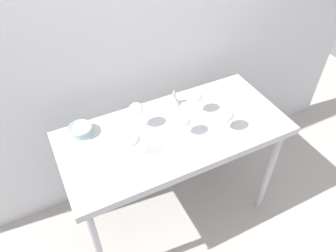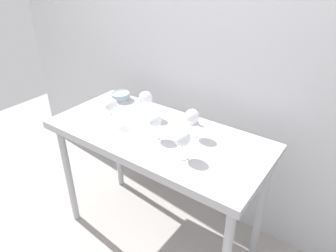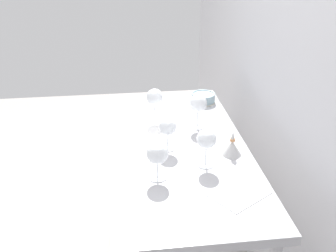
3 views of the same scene
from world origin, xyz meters
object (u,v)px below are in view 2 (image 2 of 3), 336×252
wine_glass_near_center (155,121)px  wine_glass_far_right (192,117)px  wine_glass_near_left (111,106)px  tasting_sheet_upper (233,141)px  wine_glass_near_right (182,139)px  tasting_sheet_lower (134,129)px  tasting_bowl (121,96)px  wine_glass_far_left (146,99)px  decanter_funnel (193,118)px

wine_glass_near_center → wine_glass_far_right: (0.17, 0.15, 0.01)m
wine_glass_near_left → tasting_sheet_upper: 0.78m
wine_glass_near_left → wine_glass_near_right: 0.57m
tasting_sheet_lower → tasting_bowl: bearing=174.1°
wine_glass_near_left → wine_glass_far_left: 0.24m
wine_glass_near_center → tasting_bowl: bearing=152.7°
tasting_sheet_upper → tasting_sheet_lower: size_ratio=0.91×
tasting_sheet_upper → tasting_bowl: tasting_bowl is taller
tasting_sheet_lower → wine_glass_far_right: bearing=53.2°
tasting_sheet_lower → tasting_bowl: size_ratio=1.66×
wine_glass_near_center → wine_glass_far_right: 0.22m
wine_glass_far_right → wine_glass_far_left: bearing=174.5°
wine_glass_far_right → wine_glass_near_right: bearing=-70.7°
tasting_sheet_lower → decanter_funnel: decanter_funnel is taller
wine_glass_far_left → tasting_bowl: wine_glass_far_left is taller
wine_glass_far_left → wine_glass_far_right: (0.38, -0.04, -0.00)m
wine_glass_near_center → decanter_funnel: size_ratio=1.39×
wine_glass_far_left → tasting_bowl: (-0.32, 0.10, -0.10)m
wine_glass_near_left → wine_glass_far_right: bearing=19.6°
wine_glass_near_right → decanter_funnel: bearing=113.5°
decanter_funnel → tasting_sheet_lower: bearing=-132.4°
wine_glass_near_center → wine_glass_near_right: 0.25m
tasting_bowl → decanter_funnel: decanter_funnel is taller
tasting_sheet_upper → tasting_sheet_lower: same height
wine_glass_near_left → wine_glass_near_center: bearing=4.8°
wine_glass_near_left → wine_glass_far_right: size_ratio=1.03×
wine_glass_near_center → tasting_bowl: (-0.54, 0.28, -0.08)m
wine_glass_near_center → tasting_sheet_lower: (-0.17, 0.01, -0.11)m
wine_glass_near_right → tasting_sheet_lower: size_ratio=0.70×
wine_glass_near_right → tasting_bowl: size_ratio=1.16×
tasting_sheet_upper → decanter_funnel: (-0.31, 0.05, 0.04)m
wine_glass_near_right → wine_glass_far_left: wine_glass_far_left is taller
wine_glass_near_left → wine_glass_far_right: (0.49, 0.17, -0.00)m
wine_glass_far_right → tasting_sheet_upper: 0.28m
wine_glass_far_left → tasting_sheet_upper: (0.62, 0.05, -0.13)m
wine_glass_near_right → tasting_bowl: wine_glass_near_right is taller
wine_glass_near_center → tasting_bowl: wine_glass_near_center is taller
wine_glass_far_right → tasting_sheet_upper: bearing=20.8°
decanter_funnel → wine_glass_far_right: bearing=-60.4°
tasting_sheet_upper → wine_glass_near_right: bearing=-149.9°
wine_glass_near_left → wine_glass_near_right: wine_glass_near_left is taller
wine_glass_far_right → tasting_bowl: size_ratio=1.23×
wine_glass_far_left → tasting_sheet_lower: bearing=-74.8°
tasting_sheet_lower → wine_glass_near_right: bearing=19.4°
wine_glass_far_right → tasting_bowl: wine_glass_far_right is taller
wine_glass_far_right → decanter_funnel: wine_glass_far_right is taller
tasting_sheet_upper → decanter_funnel: decanter_funnel is taller
tasting_sheet_upper → decanter_funnel: size_ratio=1.86×
tasting_sheet_upper → wine_glass_far_left: bearing=151.6°
wine_glass_far_right → tasting_bowl: 0.73m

